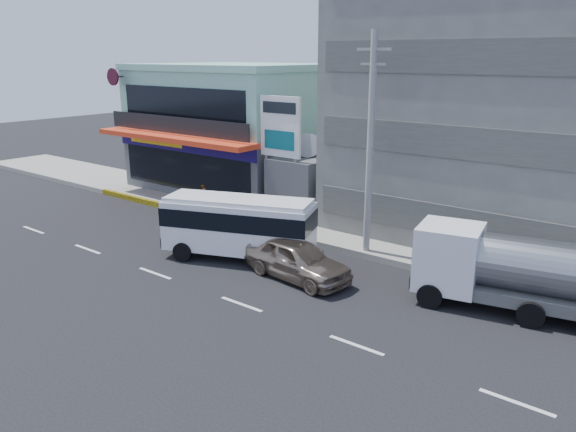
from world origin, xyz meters
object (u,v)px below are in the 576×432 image
object	(u,v)px
billboard	(280,134)
concrete_building	(522,97)
satellite_dish	(308,155)
tanker_truck	(513,270)
sedan	(297,259)
motorcycle_rider	(205,209)
minibus	(239,223)
utility_pole_near	(370,146)
shop_building	(238,131)

from	to	relation	value
billboard	concrete_building	bearing A→B (deg)	28.92
concrete_building	satellite_dish	world-z (taller)	concrete_building
billboard	tanker_truck	xyz separation A→B (m)	(13.54, -3.58, -3.36)
sedan	motorcycle_rider	distance (m)	9.74
sedan	motorcycle_rider	size ratio (longest dim) A/B	2.38
minibus	motorcycle_rider	xyz separation A→B (m)	(-5.59, 3.23, -1.02)
satellite_dish	tanker_truck	bearing A→B (deg)	-22.43
billboard	utility_pole_near	size ratio (longest dim) A/B	0.69
sedan	motorcycle_rider	world-z (taller)	motorcycle_rider
tanker_truck	sedan	bearing A→B (deg)	-163.81
shop_building	motorcycle_rider	bearing A→B (deg)	-60.76
minibus	tanker_truck	world-z (taller)	tanker_truck
satellite_dish	minibus	world-z (taller)	satellite_dish
shop_building	satellite_dish	xyz separation A→B (m)	(8.00, -2.95, -0.42)
concrete_building	tanker_truck	xyz separation A→B (m)	(3.04, -9.38, -5.43)
satellite_dish	billboard	xyz separation A→B (m)	(-0.50, -1.80, 1.35)
shop_building	concrete_building	xyz separation A→B (m)	(18.00, 1.05, 3.00)
utility_pole_near	motorcycle_rider	xyz separation A→B (m)	(-10.00, -0.60, -4.47)
concrete_building	sedan	world-z (taller)	concrete_building
billboard	sedan	distance (m)	9.09
shop_building	tanker_truck	xyz separation A→B (m)	(21.04, -8.33, -2.43)
satellite_dish	tanker_truck	size ratio (longest dim) A/B	0.19
tanker_truck	concrete_building	bearing A→B (deg)	107.94
sedan	motorcycle_rider	bearing A→B (deg)	75.95
shop_building	utility_pole_near	distance (m)	15.50
shop_building	billboard	world-z (taller)	shop_building
billboard	motorcycle_rider	xyz separation A→B (m)	(-3.50, -2.40, -4.25)
minibus	motorcycle_rider	world-z (taller)	minibus
minibus	tanker_truck	size ratio (longest dim) A/B	0.93
concrete_building	satellite_dish	distance (m)	11.30
utility_pole_near	sedan	xyz separation A→B (m)	(-0.91, -4.09, -4.31)
minibus	motorcycle_rider	size ratio (longest dim) A/B	3.45
shop_building	sedan	distance (m)	17.16
minibus	sedan	distance (m)	3.62
concrete_building	sedan	xyz separation A→B (m)	(-4.91, -11.69, -6.16)
billboard	shop_building	bearing A→B (deg)	147.68
concrete_building	minibus	size ratio (longest dim) A/B	2.24
tanker_truck	motorcycle_rider	size ratio (longest dim) A/B	3.72
sedan	tanker_truck	xyz separation A→B (m)	(7.94, 2.31, 0.73)
shop_building	sedan	size ratio (longest dim) A/B	2.52
satellite_dish	motorcycle_rider	size ratio (longest dim) A/B	0.73
billboard	motorcycle_rider	size ratio (longest dim) A/B	3.34
utility_pole_near	motorcycle_rider	distance (m)	10.97
tanker_truck	motorcycle_rider	xyz separation A→B (m)	(-17.04, 1.18, -0.89)
concrete_building	tanker_truck	bearing A→B (deg)	-72.06
minibus	satellite_dish	bearing A→B (deg)	102.10
shop_building	satellite_dish	world-z (taller)	shop_building
billboard	utility_pole_near	distance (m)	6.75
concrete_building	satellite_dish	xyz separation A→B (m)	(-10.00, -4.00, -3.42)
concrete_building	sedan	size ratio (longest dim) A/B	3.25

